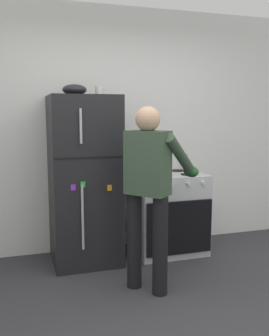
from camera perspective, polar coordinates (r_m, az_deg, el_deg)
ground at (r=2.94m, az=6.95°, el=-23.57°), size 8.00×8.00×0.00m
kitchen_wall_back at (r=4.35m, az=-3.43°, el=5.67°), size 6.00×0.10×2.70m
refrigerator at (r=3.95m, az=-7.54°, el=-1.82°), size 0.68×0.72×1.72m
stove_range at (r=4.28m, az=5.01°, el=-6.71°), size 0.76×0.67×0.89m
person_cook at (r=3.25m, az=2.31°, el=-2.09°), size 0.72×0.74×1.60m
red_pot at (r=4.09m, az=3.24°, el=-0.04°), size 0.33×0.23×0.13m
coffee_mug at (r=3.98m, az=-5.28°, el=11.40°), size 0.11×0.08×0.10m
pepper_mill at (r=4.49m, az=7.61°, el=0.93°), size 0.05×0.05×0.18m
mixing_bowl at (r=3.88m, az=-8.99°, el=11.51°), size 0.24×0.24×0.11m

